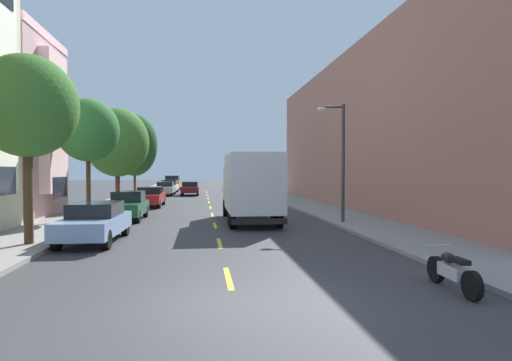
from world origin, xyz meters
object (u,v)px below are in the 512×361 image
at_px(delivery_box_truck, 250,184).
at_px(moving_burgundy_sedan, 190,188).
at_px(street_lamp, 340,152).
at_px(parked_sedan_sky, 95,221).
at_px(street_tree_third, 117,142).
at_px(street_tree_second, 88,130).
at_px(street_tree_farthest, 135,145).
at_px(parked_motorcycle, 452,272).
at_px(street_tree_nearest, 27,107).
at_px(parked_sedan_red, 150,196).
at_px(parked_wagon_white, 170,186).
at_px(parked_sedan_silver, 165,188).
at_px(parked_suv_black, 236,182).
at_px(parked_suv_orange, 173,183).
at_px(parked_hatchback_forest, 127,206).

distance_m(delivery_box_truck, moving_burgundy_sedan, 24.55).
relative_size(street_lamp, parked_sedan_sky, 1.24).
bearing_deg(street_tree_third, street_lamp, -41.48).
height_order(street_tree_second, street_lamp, street_tree_second).
relative_size(street_tree_farthest, parked_motorcycle, 3.58).
distance_m(street_tree_nearest, parked_sedan_red, 16.91).
relative_size(street_tree_nearest, parked_wagon_white, 1.34).
distance_m(street_tree_third, parked_motorcycle, 25.09).
relative_size(parked_sedan_silver, parked_wagon_white, 0.96).
bearing_deg(parked_wagon_white, street_tree_farthest, -99.37).
distance_m(street_tree_nearest, street_tree_second, 7.75).
bearing_deg(street_tree_third, parked_wagon_white, 84.16).
bearing_deg(parked_motorcycle, parked_suv_black, 90.61).
height_order(street_tree_farthest, parked_sedan_red, street_tree_farthest).
xyz_separation_m(street_tree_second, parked_sedan_silver, (2.06, 22.56, -3.92)).
xyz_separation_m(street_tree_farthest, parked_suv_orange, (1.96, 19.86, -3.83)).
distance_m(street_tree_third, parked_suv_orange, 27.90).
distance_m(street_tree_farthest, parked_motorcycle, 32.16).
relative_size(street_tree_third, parked_hatchback_forest, 1.69).
relative_size(street_tree_third, parked_sedan_red, 1.50).
bearing_deg(parked_hatchback_forest, street_tree_nearest, -103.46).
height_order(street_tree_nearest, street_tree_farthest, street_tree_farthest).
distance_m(street_lamp, parked_hatchback_forest, 11.28).
bearing_deg(street_tree_second, moving_burgundy_sedan, 78.51).
xyz_separation_m(parked_wagon_white, moving_burgundy_sedan, (2.52, -5.48, -0.05)).
distance_m(street_tree_second, parked_sedan_silver, 22.99).
bearing_deg(street_tree_farthest, parked_sedan_silver, 73.75).
height_order(parked_suv_orange, parked_suv_black, same).
bearing_deg(parked_hatchback_forest, street_tree_farthest, 97.09).
distance_m(delivery_box_truck, parked_suv_orange, 37.52).
bearing_deg(parked_suv_orange, parked_sedan_red, -89.67).
height_order(parked_suv_black, moving_burgundy_sedan, parked_suv_black).
height_order(street_lamp, parked_sedan_red, street_lamp).
xyz_separation_m(parked_suv_orange, parked_motorcycle, (9.19, -49.70, -0.58)).
xyz_separation_m(parked_sedan_silver, moving_burgundy_sedan, (2.54, 0.07, 0.00)).
height_order(street_tree_second, street_tree_third, street_tree_third).
bearing_deg(parked_suv_black, parked_hatchback_forest, -103.31).
relative_size(street_tree_nearest, parked_suv_orange, 1.31).
xyz_separation_m(street_lamp, delivery_box_truck, (-4.12, 1.52, -1.56)).
bearing_deg(parked_suv_orange, parked_wagon_white, -89.06).
xyz_separation_m(street_tree_nearest, street_tree_second, (-0.00, 7.75, -0.07)).
bearing_deg(street_lamp, parked_suv_orange, 105.06).
bearing_deg(parked_motorcycle, parked_sedan_red, 111.54).
bearing_deg(street_tree_farthest, parked_wagon_white, 80.63).
relative_size(delivery_box_truck, parked_hatchback_forest, 1.79).
bearing_deg(moving_burgundy_sedan, street_tree_third, -107.18).
xyz_separation_m(street_tree_nearest, parked_wagon_white, (2.08, 35.85, -3.93)).
bearing_deg(parked_wagon_white, street_lamp, -71.85).
distance_m(parked_sedan_silver, parked_wagon_white, 5.54).
height_order(parked_sedan_silver, parked_motorcycle, parked_sedan_silver).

